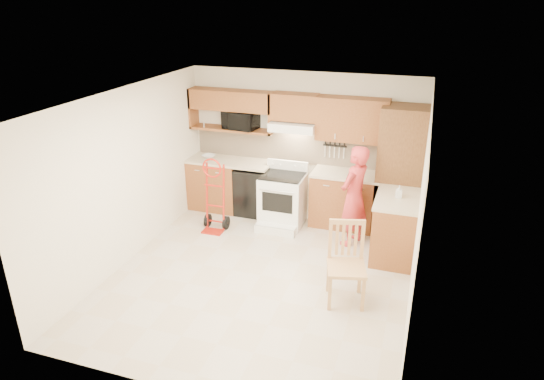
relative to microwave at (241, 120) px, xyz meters
The scene contains 28 objects.
floor 2.88m from the microwave, 62.50° to the right, with size 4.00×4.50×0.02m, color #BCAB90.
ceiling 2.50m from the microwave, 62.50° to the right, with size 4.00×4.50×0.02m, color white.
wall_back 1.17m from the microwave, ahead, with size 4.00×0.02×2.50m, color silver.
wall_front 4.50m from the microwave, 75.98° to the right, with size 4.00×0.02×2.50m, color silver.
wall_left 2.32m from the microwave, 113.92° to the right, with size 0.02×4.50×2.50m, color silver.
wall_right 3.75m from the microwave, 33.97° to the right, with size 0.02×4.50×2.50m, color silver.
backsplash 1.18m from the microwave, ahead, with size 3.92×0.03×0.55m, color beige.
lower_cab_left 1.29m from the microwave, 163.80° to the right, with size 0.90×0.60×0.90m, color brown.
dishwasher 1.26m from the microwave, 25.33° to the right, with size 0.60×0.60×0.85m, color black.
lower_cab_right 2.26m from the microwave, ahead, with size 1.14×0.60×0.90m, color brown.
countertop_left 0.76m from the microwave, 140.68° to the right, with size 1.50×0.63×0.04m, color #BBAE93.
countertop_right 2.05m from the microwave, ahead, with size 1.14×0.63×0.04m, color #BBAE93.
cab_return_right 3.17m from the microwave, 18.56° to the right, with size 0.60×1.00×0.90m, color brown.
countertop_return 3.03m from the microwave, 18.56° to the right, with size 0.63×1.00×0.04m, color #BBAE93.
pantry_tall 2.80m from the microwave, ahead, with size 0.70×0.60×2.10m, color brown.
upper_cab_left 0.37m from the microwave, behind, with size 1.50×0.33×0.34m, color brown.
upper_shelf_mw 0.24m from the microwave, behind, with size 1.50×0.33×0.04m, color brown.
upper_cab_center 1.01m from the microwave, ahead, with size 0.76×0.33×0.44m, color brown.
upper_cab_right 1.92m from the microwave, ahead, with size 1.14×0.33×0.70m, color brown.
range_hood 0.97m from the microwave, ahead, with size 0.76×0.46×0.14m, color white.
knife_strip 1.69m from the microwave, ahead, with size 0.40×0.05×0.29m, color black, non-canonical shape.
microwave is the anchor object (origin of this frame).
range 1.52m from the microwave, 28.56° to the right, with size 0.71×0.94×1.05m, color white, non-canonical shape.
person 2.41m from the microwave, 19.22° to the right, with size 0.58×0.38×1.60m, color #C43437.
hand_truck 1.48m from the microwave, 96.08° to the right, with size 0.45×0.41×1.13m, color #B62012, non-canonical shape.
dining_chair 3.45m from the microwave, 45.15° to the right, with size 0.47×0.52×1.05m, color tan, non-canonical shape.
soap_bottle 3.00m from the microwave, 18.25° to the right, with size 0.08×0.09×0.18m, color white.
bowl 0.90m from the microwave, 166.88° to the right, with size 0.22×0.22×0.05m, color white.
Camera 1 is at (1.93, -5.42, 3.67)m, focal length 31.60 mm.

